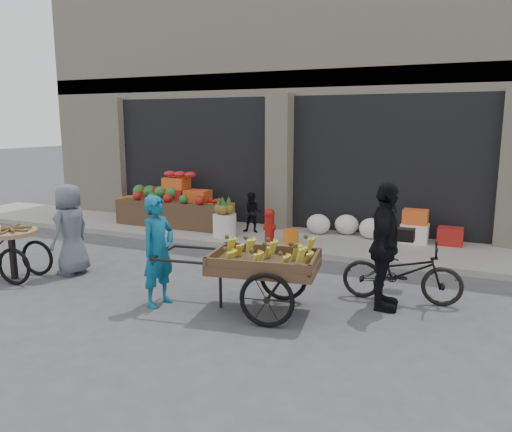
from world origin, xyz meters
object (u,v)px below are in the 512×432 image
at_px(fire_hydrant, 270,224).
at_px(banana_cart, 261,259).
at_px(orange_bucket, 291,237).
at_px(vendor_grey, 71,229).
at_px(bicycle, 402,272).
at_px(tricycle_cart, 12,246).
at_px(pineapple_bin, 225,225).
at_px(cyclist, 385,247).
at_px(seated_person, 252,213).
at_px(vendor_woman, 158,251).

xyz_separation_m(fire_hydrant, banana_cart, (1.31, -3.47, 0.25)).
relative_size(orange_bucket, vendor_grey, 0.20).
relative_size(vendor_grey, bicycle, 0.92).
height_order(orange_bucket, vendor_grey, vendor_grey).
xyz_separation_m(orange_bucket, tricycle_cart, (-3.61, -3.76, 0.30)).
relative_size(pineapple_bin, cyclist, 0.29).
bearing_deg(tricycle_cart, orange_bucket, 37.12).
height_order(seated_person, tricycle_cart, seated_person).
distance_m(banana_cart, cyclist, 1.74).
bearing_deg(tricycle_cart, banana_cart, -4.68).
distance_m(seated_person, tricycle_cart, 5.07).
distance_m(tricycle_cart, bicycle, 6.34).
height_order(fire_hydrant, vendor_woman, vendor_woman).
height_order(tricycle_cart, bicycle, tricycle_cart).
height_order(banana_cart, tricycle_cart, banana_cart).
xyz_separation_m(orange_bucket, banana_cart, (0.81, -3.42, 0.48)).
relative_size(orange_bucket, cyclist, 0.18).
xyz_separation_m(vendor_grey, bicycle, (5.45, 0.92, -0.34)).
distance_m(fire_hydrant, cyclist, 3.91).
height_order(pineapple_bin, orange_bucket, pineapple_bin).
relative_size(pineapple_bin, orange_bucket, 1.62).
distance_m(pineapple_bin, fire_hydrant, 1.11).
xyz_separation_m(pineapple_bin, vendor_grey, (-1.31, -3.23, 0.42)).
distance_m(pineapple_bin, vendor_grey, 3.51).
xyz_separation_m(fire_hydrant, bicycle, (3.04, -2.25, -0.05)).
relative_size(tricycle_cart, bicycle, 0.85).
bearing_deg(banana_cart, pineapple_bin, 115.13).
bearing_deg(orange_bucket, banana_cart, -76.71).
relative_size(fire_hydrant, orange_bucket, 2.22).
relative_size(seated_person, banana_cart, 0.36).
height_order(banana_cart, vendor_woman, vendor_woman).
distance_m(pineapple_bin, banana_cart, 4.28).
distance_m(vendor_woman, vendor_grey, 2.36).
height_order(orange_bucket, vendor_woman, vendor_woman).
bearing_deg(vendor_woman, tricycle_cart, 98.93).
bearing_deg(pineapple_bin, fire_hydrant, -2.60).
bearing_deg(bicycle, fire_hydrant, 48.06).
bearing_deg(seated_person, pineapple_bin, -133.69).
xyz_separation_m(fire_hydrant, vendor_grey, (-2.41, -3.18, 0.29)).
bearing_deg(vendor_woman, pineapple_bin, 23.00).
bearing_deg(seated_person, bicycle, -47.80).
bearing_deg(bicycle, pineapple_bin, 55.51).
bearing_deg(fire_hydrant, vendor_grey, -127.18).
bearing_deg(tricycle_cart, vendor_woman, -9.19).
bearing_deg(tricycle_cart, seated_person, 52.57).
bearing_deg(cyclist, seated_person, 41.58).
relative_size(vendor_woman, bicycle, 0.94).
bearing_deg(vendor_grey, orange_bucket, 135.38).
xyz_separation_m(banana_cart, vendor_woman, (-1.45, -0.34, 0.05)).
height_order(vendor_woman, cyclist, cyclist).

